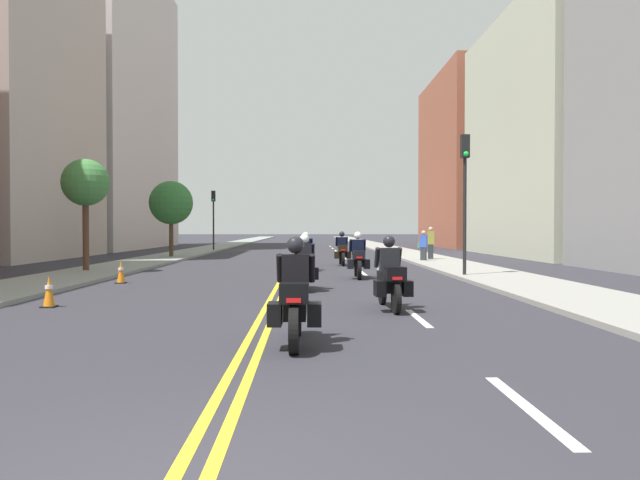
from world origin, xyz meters
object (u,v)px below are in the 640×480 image
Objects in this scene: motorcycle_2 at (304,267)px; traffic_light_near at (465,180)px; traffic_cone_2 at (121,272)px; traffic_cone_1 at (49,291)px; motorcycle_5 at (342,251)px; pedestrian_0 at (423,246)px; pedestrian_1 at (431,243)px; street_tree_0 at (85,184)px; motorcycle_0 at (295,301)px; motorcycle_4 at (305,255)px; motorcycle_3 at (358,259)px; street_tree_1 at (171,203)px; motorcycle_1 at (390,279)px; traffic_light_far at (213,210)px.

motorcycle_2 is 0.42× the size of traffic_light_near.
traffic_cone_1 is at bearing -87.88° from traffic_cone_2.
pedestrian_0 reaches higher than motorcycle_5.
motorcycle_5 is 6.08m from pedestrian_1.
street_tree_0 reaches higher than pedestrian_0.
traffic_light_near reaches higher than motorcycle_0.
motorcycle_0 is 1.02× the size of motorcycle_5.
motorcycle_5 is 16.97m from traffic_cone_1.
motorcycle_0 is at bearing -87.89° from motorcycle_4.
pedestrian_0 is at bearing 87.86° from traffic_light_near.
motorcycle_3 is at bearing -90.18° from motorcycle_5.
street_tree_1 is (-7.79, 18.67, 2.54)m from motorcycle_2.
street_tree_1 reaches higher than traffic_cone_1.
motorcycle_0 is at bearing -60.81° from street_tree_0.
traffic_light_near reaches higher than motorcycle_1.
pedestrian_0 is 1.53m from pedestrian_1.
traffic_light_near is at bearing 36.30° from motorcycle_2.
traffic_light_far is 1.03× the size of street_tree_0.
traffic_light_far reaches higher than pedestrian_0.
traffic_cone_2 is 16.68m from street_tree_1.
street_tree_0 is (-2.68, 4.48, 3.10)m from traffic_cone_2.
traffic_light_near is at bearing -63.47° from traffic_light_far.
motorcycle_5 is at bearing 80.88° from motorcycle_2.
traffic_light_far is at bearing 141.98° from pedestrian_1.
traffic_light_near is (11.36, 1.87, 3.06)m from traffic_cone_2.
motorcycle_2 is at bearing -112.83° from motorcycle_3.
motorcycle_5 reaches higher than motorcycle_4.
street_tree_1 is (-14.35, 3.34, 2.26)m from pedestrian_1.
motorcycle_0 reaches higher than motorcycle_1.
motorcycle_0 is at bearing -61.55° from traffic_cone_2.
traffic_light_far is 10.68m from street_tree_1.
motorcycle_2 is (-1.84, 4.20, 0.00)m from motorcycle_1.
street_tree_1 is (-13.35, 14.45, -0.22)m from traffic_light_near.
pedestrian_0 is at bearing 26.70° from motorcycle_5.
motorcycle_5 is 11.99m from traffic_cone_2.
motorcycle_4 is at bearing 145.34° from traffic_light_near.
motorcycle_0 is 12.50m from motorcycle_3.
traffic_light_near is 28.06m from traffic_light_far.
pedestrian_0 is (5.92, 5.89, 0.19)m from motorcycle_4.
motorcycle_3 is 1.24× the size of pedestrian_1.
motorcycle_0 is 1.21× the size of pedestrian_1.
traffic_light_far is (-8.66, 17.61, 2.48)m from motorcycle_5.
motorcycle_2 is 11.83m from motorcycle_5.
pedestrian_1 is (6.64, 23.53, 0.28)m from motorcycle_0.
street_tree_0 is (-10.17, -4.87, 2.80)m from motorcycle_5.
traffic_cone_2 is at bearing 119.10° from motorcycle_0.
motorcycle_4 is (-0.01, 8.07, -0.01)m from motorcycle_2.
motorcycle_0 is at bearing -91.52° from motorcycle_2.
motorcycle_2 is at bearing 33.00° from traffic_cone_1.
traffic_light_far reaches higher than motorcycle_0.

